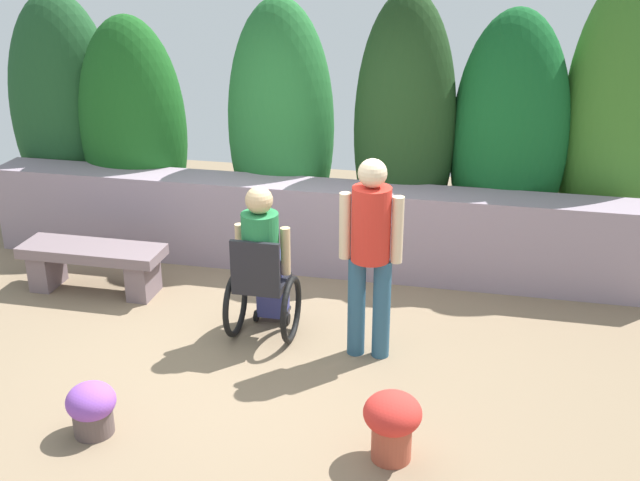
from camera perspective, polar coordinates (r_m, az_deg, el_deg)
ground_plane at (r=6.49m, az=-3.94°, el=-7.84°), size 10.04×10.04×0.00m
stone_retaining_wall at (r=7.76m, az=-0.61°, el=1.03°), size 6.63×0.47×0.88m
hedge_backdrop at (r=8.08m, az=-1.00°, el=8.28°), size 6.84×1.05×2.87m
stone_bench at (r=7.62m, az=-16.13°, el=-1.48°), size 1.34×0.43×0.45m
person_in_wheelchair at (r=6.42m, az=-4.15°, el=-1.95°), size 0.53×0.66×1.33m
person_standing_companion at (r=6.00m, az=3.69°, el=-0.43°), size 0.49×0.30×1.63m
flower_pot_purple_near at (r=5.16m, az=5.26°, el=-12.95°), size 0.38×0.38×0.47m
flower_pot_terracotta_by_wall at (r=5.62m, az=-16.24°, el=-11.54°), size 0.34×0.34×0.38m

